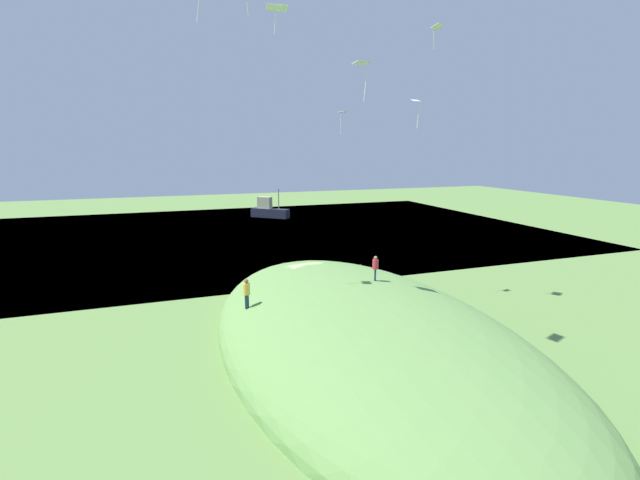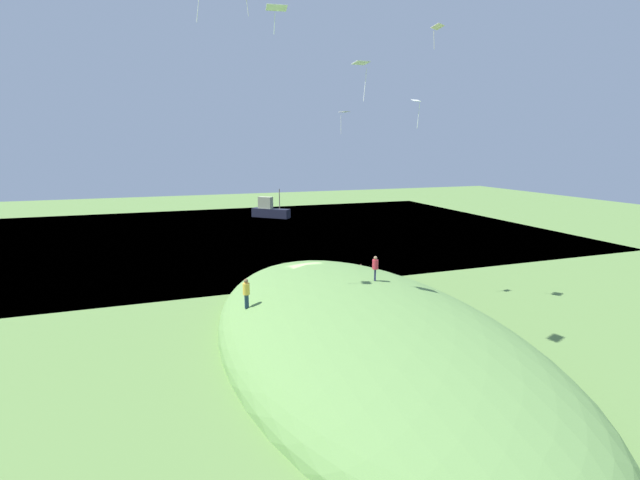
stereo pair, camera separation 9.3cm
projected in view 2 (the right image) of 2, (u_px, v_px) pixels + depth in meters
The scene contains 12 objects.
ground_plane at pixel (308, 298), 33.26m from camera, with size 160.00×160.00×0.00m, color #618742.
lake_water at pixel (243, 234), 59.04m from camera, with size 50.18×80.00×0.40m, color navy.
grass_hill at pixel (362, 341), 25.81m from camera, with size 31.02×16.06×6.01m, color #67924B.
boat_on_lake at pixel (270, 210), 71.97m from camera, with size 5.39×5.73×4.68m.
person_walking_path at pixel (375, 265), 27.37m from camera, with size 0.50×0.50×1.56m.
person_near_shore at pixel (246, 290), 25.59m from camera, with size 0.45×0.45×1.78m.
kite_2 at pixel (276, 8), 22.95m from camera, with size 0.90×1.17×1.35m.
kite_3 at pixel (437, 28), 29.01m from camera, with size 0.93×1.04×1.46m.
kite_5 at pixel (344, 113), 36.85m from camera, with size 1.00×0.79×1.82m.
kite_6 at pixel (361, 65), 22.73m from camera, with size 1.09×0.81×1.95m.
kite_7 at pixel (416, 104), 31.10m from camera, with size 0.50×0.66×1.98m.
mooring_post at pixel (361, 272), 37.67m from camera, with size 0.14×0.14×1.35m, color brown.
Camera 2 is at (30.18, -9.75, 10.93)m, focal length 25.01 mm.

